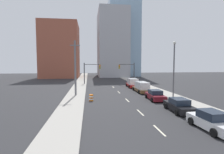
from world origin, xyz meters
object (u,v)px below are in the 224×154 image
Objects in this scene: sedan_white at (212,121)px; box_truck_red at (133,83)px; traffic_barrel at (91,98)px; utility_pole_left_mid at (75,68)px; sedan_maroon at (155,95)px; traffic_signal_right at (129,70)px; sedan_black at (179,106)px; traffic_signal_left at (89,70)px; box_truck_brown at (142,87)px; street_lamp at (174,65)px.

sedan_white is 25.98m from box_truck_red.
sedan_white is at bearing -52.48° from traffic_barrel.
utility_pole_left_mid reaches higher than sedan_maroon.
sedan_black is at bearing -91.79° from traffic_signal_right.
traffic_signal_left is 1.07× the size of box_truck_red.
traffic_signal_right reaches higher than sedan_black.
sedan_black is at bearing -88.43° from box_truck_red.
sedan_white reaches higher than traffic_barrel.
box_truck_red reaches higher than sedan_maroon.
utility_pole_left_mid is 1.74× the size of box_truck_red.
utility_pole_left_mid is 1.95× the size of sedan_black.
box_truck_brown reaches higher than traffic_barrel.
sedan_maroon is at bearing -2.91° from traffic_barrel.
box_truck_red reaches higher than traffic_barrel.
box_truck_brown is at bearing 34.96° from traffic_barrel.
sedan_white is at bearing -89.65° from sedan_black.
traffic_signal_right is 0.88× the size of box_truck_brown.
traffic_signal_right is 1.20× the size of sedan_maroon.
box_truck_red is (-0.02, 6.86, 0.03)m from box_truck_brown.
utility_pole_left_mid is 9.64× the size of traffic_barrel.
sedan_black is 1.00× the size of sedan_maroon.
sedan_black is (12.20, -11.33, -4.03)m from utility_pole_left_mid.
box_truck_red is (9.76, -7.49, -2.70)m from traffic_signal_left.
traffic_signal_left is at bearing 90.45° from traffic_barrel.
box_truck_brown reaches higher than sedan_maroon.
box_truck_brown is at bearing -93.79° from traffic_signal_right.
sedan_white is at bearing -91.79° from traffic_signal_right.
traffic_signal_left is 10.73m from traffic_signal_right.
box_truck_red is (-0.09, 20.55, 0.29)m from sedan_black.
sedan_white is at bearing -104.56° from street_lamp.
box_truck_red reaches higher than sedan_black.
sedan_maroon is (11.96, -4.83, -4.03)m from utility_pole_left_mid.
traffic_signal_right is 33.61m from sedan_white.
box_truck_brown reaches higher than sedan_black.
traffic_barrel is (0.17, -21.07, -3.19)m from traffic_signal_left.
utility_pole_left_mid is (-2.35, -16.71, 1.04)m from traffic_signal_left.
traffic_barrel is (2.52, -4.35, -4.23)m from utility_pole_left_mid.
traffic_signal_right reaches higher than box_truck_brown.
sedan_white is at bearing -88.85° from box_truck_red.
utility_pole_left_mid reaches higher than box_truck_red.
utility_pole_left_mid is 15.87m from street_lamp.
street_lamp is at bearing -60.08° from box_truck_brown.
traffic_barrel is 0.11× the size of street_lamp.
box_truck_brown is (9.61, 6.72, 0.46)m from traffic_barrel.
utility_pole_left_mid is 6.57m from traffic_barrel.
street_lamp is at bearing -83.21° from traffic_signal_right.
traffic_signal_right is 1.07× the size of box_truck_red.
box_truck_brown is 6.86m from box_truck_red.
sedan_white is 0.93× the size of sedan_black.
box_truck_brown is (9.78, -14.35, -2.73)m from traffic_signal_left.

